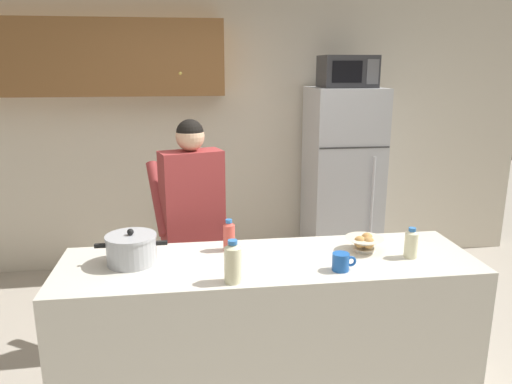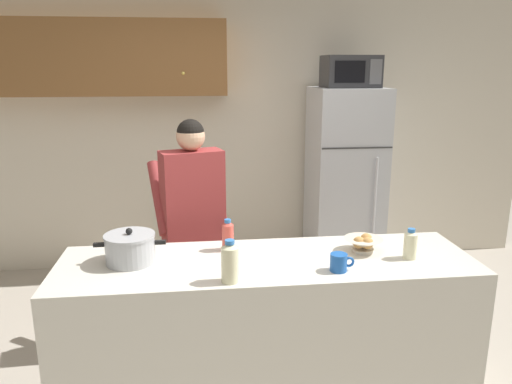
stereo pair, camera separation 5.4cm
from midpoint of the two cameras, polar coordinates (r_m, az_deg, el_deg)
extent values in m
cube|color=beige|center=(4.87, -3.11, 6.59)|extent=(6.00, 0.12, 2.60)
cube|color=brown|center=(4.65, -18.39, 14.64)|extent=(2.21, 0.34, 0.65)
sphere|color=gold|center=(4.41, -9.17, 13.52)|extent=(0.03, 0.03, 0.03)
cube|color=silver|center=(2.96, 0.94, -16.19)|extent=(2.32, 0.68, 0.92)
cube|color=#B7BABF|center=(4.70, 9.63, 1.03)|extent=(0.64, 0.64, 1.78)
cube|color=#333333|center=(4.32, 11.11, 5.09)|extent=(0.63, 0.01, 0.01)
cylinder|color=#B2B2B7|center=(4.46, 13.06, -1.06)|extent=(0.02, 0.02, 0.80)
cube|color=#2D2D30|center=(4.56, 10.26, 13.67)|extent=(0.48, 0.36, 0.28)
cube|color=black|center=(4.36, 10.24, 13.64)|extent=(0.26, 0.01, 0.18)
cube|color=#59595B|center=(4.44, 13.13, 13.51)|extent=(0.11, 0.01, 0.21)
cylinder|color=#726656|center=(3.62, -6.42, -11.30)|extent=(0.11, 0.11, 0.79)
cylinder|color=#726656|center=(3.59, -8.66, -11.66)|extent=(0.11, 0.11, 0.79)
cube|color=#993333|center=(3.36, -7.93, -0.52)|extent=(0.45, 0.31, 0.63)
sphere|color=#D8A884|center=(3.28, -8.18, 6.42)|extent=(0.19, 0.19, 0.19)
sphere|color=black|center=(3.27, -8.19, 6.83)|extent=(0.18, 0.18, 0.18)
cylinder|color=#993333|center=(3.53, -5.27, -0.02)|extent=(0.18, 0.38, 0.48)
cylinder|color=#993333|center=(3.43, -11.80, -0.73)|extent=(0.18, 0.38, 0.48)
cylinder|color=#ADAFB5|center=(2.77, -14.86, -6.62)|extent=(0.27, 0.27, 0.15)
cylinder|color=#ADAFB5|center=(2.74, -14.97, -5.04)|extent=(0.28, 0.28, 0.02)
sphere|color=black|center=(2.73, -15.01, -4.53)|extent=(0.04, 0.04, 0.04)
cube|color=black|center=(2.78, -18.27, -5.97)|extent=(0.06, 0.02, 0.02)
cube|color=black|center=(2.74, -11.50, -5.84)|extent=(0.06, 0.02, 0.02)
cylinder|color=#1E59B2|center=(2.63, 9.26, -8.05)|extent=(0.09, 0.09, 0.10)
torus|color=#1E59B2|center=(2.65, 10.45, -7.96)|extent=(0.06, 0.01, 0.06)
cylinder|color=beige|center=(2.93, 11.92, -6.55)|extent=(0.12, 0.12, 0.02)
cone|color=beige|center=(2.92, 11.96, -5.81)|extent=(0.22, 0.22, 0.06)
sphere|color=tan|center=(2.88, 11.49, -5.73)|extent=(0.07, 0.07, 0.07)
sphere|color=tan|center=(2.95, 12.31, -5.32)|extent=(0.07, 0.07, 0.07)
sphere|color=tan|center=(2.88, 12.45, -5.78)|extent=(0.07, 0.07, 0.07)
cylinder|color=beige|center=(2.45, -3.35, -8.50)|extent=(0.09, 0.09, 0.18)
cone|color=beige|center=(2.41, -3.39, -6.21)|extent=(0.09, 0.09, 0.03)
cylinder|color=#3372BF|center=(2.41, -3.40, -5.86)|extent=(0.05, 0.05, 0.02)
cylinder|color=beige|center=(2.88, 17.12, -5.96)|extent=(0.07, 0.07, 0.14)
cone|color=beige|center=(2.86, 17.24, -4.40)|extent=(0.07, 0.07, 0.02)
cylinder|color=#3372BF|center=(2.85, 17.26, -4.20)|extent=(0.04, 0.04, 0.02)
cylinder|color=#D84C3F|center=(2.87, -3.71, -5.33)|extent=(0.07, 0.07, 0.15)
cone|color=#D84C3F|center=(2.84, -3.74, -3.64)|extent=(0.07, 0.07, 0.02)
cylinder|color=#3372BF|center=(2.83, -3.74, -3.41)|extent=(0.04, 0.04, 0.02)
camera|label=1|loc=(0.03, -90.49, -0.13)|focal=34.28mm
camera|label=2|loc=(0.03, 89.51, 0.13)|focal=34.28mm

